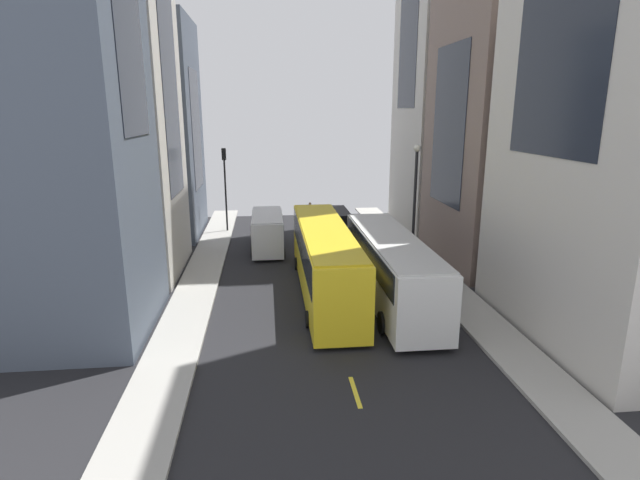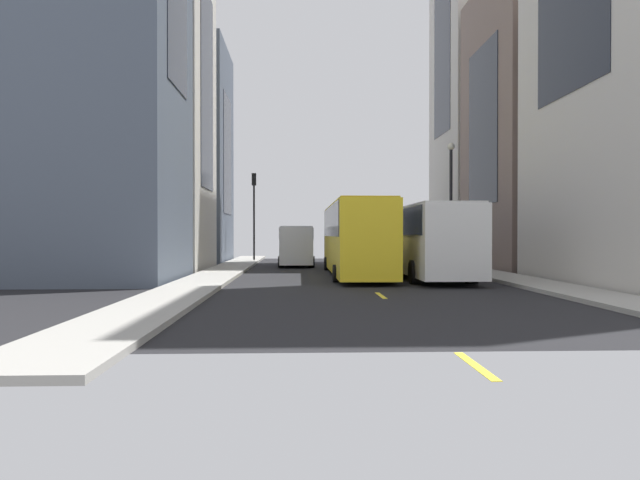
{
  "view_description": "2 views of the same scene",
  "coord_description": "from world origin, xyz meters",
  "px_view_note": "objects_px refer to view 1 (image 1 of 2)",
  "views": [
    {
      "loc": [
        2.85,
        25.75,
        9.48
      ],
      "look_at": [
        -0.28,
        -3.68,
        1.78
      ],
      "focal_mm": 28.14,
      "sensor_mm": 36.0,
      "label": 1
    },
    {
      "loc": [
        2.78,
        30.05,
        2.07
      ],
      "look_at": [
        1.5,
        -4.38,
        1.73
      ],
      "focal_mm": 32.8,
      "sensor_mm": 36.0,
      "label": 2
    }
  ],
  "objects_px": {
    "car_black_0": "(338,218)",
    "pedestrian_waiting_curb": "(320,223)",
    "pedestrian_crossing_near": "(310,214)",
    "city_bus_white": "(391,263)",
    "delivery_van_white": "(267,229)",
    "traffic_light_near_corner": "(225,174)",
    "streetcar_yellow": "(325,255)"
  },
  "relations": [
    {
      "from": "car_black_0",
      "to": "pedestrian_waiting_curb",
      "type": "bearing_deg",
      "value": 60.24
    },
    {
      "from": "pedestrian_waiting_curb",
      "to": "pedestrian_crossing_near",
      "type": "bearing_deg",
      "value": -100.34
    },
    {
      "from": "city_bus_white",
      "to": "pedestrian_waiting_curb",
      "type": "bearing_deg",
      "value": -80.6
    },
    {
      "from": "city_bus_white",
      "to": "pedestrian_crossing_near",
      "type": "bearing_deg",
      "value": -80.9
    },
    {
      "from": "delivery_van_white",
      "to": "traffic_light_near_corner",
      "type": "height_order",
      "value": "traffic_light_near_corner"
    },
    {
      "from": "car_black_0",
      "to": "pedestrian_crossing_near",
      "type": "distance_m",
      "value": 2.28
    },
    {
      "from": "city_bus_white",
      "to": "delivery_van_white",
      "type": "xyz_separation_m",
      "value": [
        6.17,
        -10.2,
        -0.49
      ]
    },
    {
      "from": "pedestrian_crossing_near",
      "to": "pedestrian_waiting_curb",
      "type": "bearing_deg",
      "value": 112.57
    },
    {
      "from": "streetcar_yellow",
      "to": "car_black_0",
      "type": "bearing_deg",
      "value": -100.66
    },
    {
      "from": "pedestrian_waiting_curb",
      "to": "pedestrian_crossing_near",
      "type": "relative_size",
      "value": 1.01
    },
    {
      "from": "streetcar_yellow",
      "to": "pedestrian_crossing_near",
      "type": "height_order",
      "value": "streetcar_yellow"
    },
    {
      "from": "city_bus_white",
      "to": "streetcar_yellow",
      "type": "height_order",
      "value": "streetcar_yellow"
    },
    {
      "from": "streetcar_yellow",
      "to": "traffic_light_near_corner",
      "type": "xyz_separation_m",
      "value": [
        6.15,
        -14.53,
        2.48
      ]
    },
    {
      "from": "delivery_van_white",
      "to": "streetcar_yellow",
      "type": "bearing_deg",
      "value": 108.68
    },
    {
      "from": "delivery_van_white",
      "to": "pedestrian_crossing_near",
      "type": "relative_size",
      "value": 2.79
    },
    {
      "from": "pedestrian_waiting_curb",
      "to": "traffic_light_near_corner",
      "type": "bearing_deg",
      "value": -39.88
    },
    {
      "from": "streetcar_yellow",
      "to": "pedestrian_waiting_curb",
      "type": "xyz_separation_m",
      "value": [
        -1.03,
        -11.69,
        -0.92
      ]
    },
    {
      "from": "traffic_light_near_corner",
      "to": "car_black_0",
      "type": "bearing_deg",
      "value": -178.69
    },
    {
      "from": "delivery_van_white",
      "to": "car_black_0",
      "type": "height_order",
      "value": "delivery_van_white"
    },
    {
      "from": "city_bus_white",
      "to": "streetcar_yellow",
      "type": "relative_size",
      "value": 0.89
    },
    {
      "from": "streetcar_yellow",
      "to": "city_bus_white",
      "type": "bearing_deg",
      "value": 155.64
    },
    {
      "from": "delivery_van_white",
      "to": "car_black_0",
      "type": "distance_m",
      "value": 8.31
    },
    {
      "from": "car_black_0",
      "to": "traffic_light_near_corner",
      "type": "bearing_deg",
      "value": 1.31
    },
    {
      "from": "traffic_light_near_corner",
      "to": "pedestrian_waiting_curb",
      "type": "bearing_deg",
      "value": 158.4
    },
    {
      "from": "delivery_van_white",
      "to": "car_black_0",
      "type": "bearing_deg",
      "value": -133.74
    },
    {
      "from": "delivery_van_white",
      "to": "traffic_light_near_corner",
      "type": "relative_size",
      "value": 0.93
    },
    {
      "from": "car_black_0",
      "to": "pedestrian_crossing_near",
      "type": "height_order",
      "value": "pedestrian_crossing_near"
    },
    {
      "from": "traffic_light_near_corner",
      "to": "delivery_van_white",
      "type": "bearing_deg",
      "value": 118.87
    },
    {
      "from": "streetcar_yellow",
      "to": "pedestrian_waiting_curb",
      "type": "distance_m",
      "value": 11.77
    },
    {
      "from": "traffic_light_near_corner",
      "to": "city_bus_white",
      "type": "bearing_deg",
      "value": 120.34
    },
    {
      "from": "city_bus_white",
      "to": "pedestrian_waiting_curb",
      "type": "xyz_separation_m",
      "value": [
        2.18,
        -13.15,
        -0.81
      ]
    },
    {
      "from": "delivery_van_white",
      "to": "pedestrian_crossing_near",
      "type": "xyz_separation_m",
      "value": [
        -3.51,
        -6.42,
        -0.36
      ]
    }
  ]
}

